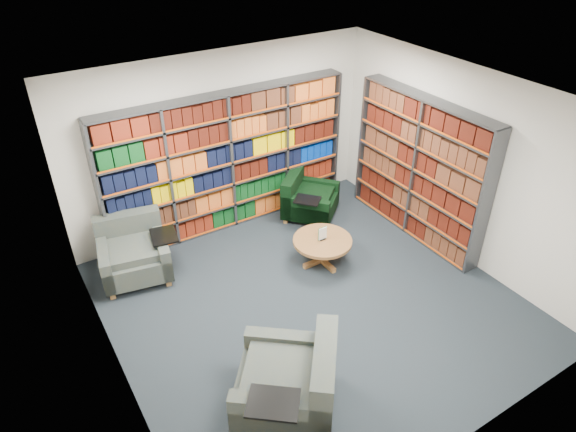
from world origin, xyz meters
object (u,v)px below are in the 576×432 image
chair_teal_left (134,252)px  chair_teal_front (295,385)px  coffee_table (322,244)px  chair_green_right (306,200)px

chair_teal_left → chair_teal_front: size_ratio=0.83×
chair_teal_front → coffee_table: (1.71, 1.93, -0.04)m
chair_green_right → coffee_table: size_ratio=1.33×
chair_teal_left → chair_teal_front: bearing=-77.7°
chair_green_right → chair_teal_front: bearing=-125.4°
chair_teal_front → coffee_table: 2.58m
chair_green_right → coffee_table: bearing=-113.2°
chair_teal_left → coffee_table: (2.40, -1.24, -0.01)m
chair_teal_left → chair_green_right: 2.92m
chair_green_right → chair_teal_front: (-2.23, -3.14, 0.07)m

